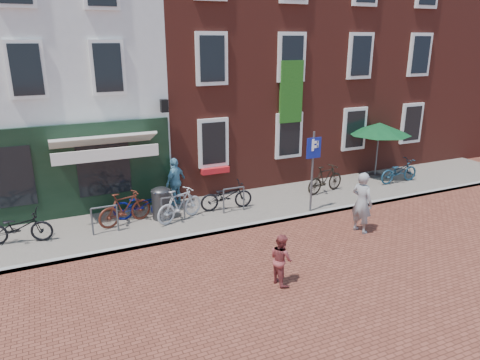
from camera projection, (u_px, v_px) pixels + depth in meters
name	position (u px, v px, depth m)	size (l,w,h in m)	color
ground	(234.00, 231.00, 12.98)	(80.00, 80.00, 0.00)	brown
sidewalk	(244.00, 208.00, 14.65)	(24.00, 3.00, 0.10)	slate
building_stucco	(28.00, 66.00, 15.72)	(8.00, 8.00, 9.00)	silver
building_brick_mid	(211.00, 49.00, 18.30)	(6.00, 8.00, 10.00)	maroon
building_brick_right	(330.00, 48.00, 20.64)	(6.00, 8.00, 10.00)	maroon
filler_right	(431.00, 57.00, 23.33)	(7.00, 8.00, 9.00)	maroon
litter_bin	(161.00, 201.00, 13.50)	(0.59, 0.59, 1.08)	#343436
parking_sign	(313.00, 160.00, 13.72)	(0.50, 0.08, 2.62)	#4C4C4F
parasol	(380.00, 126.00, 17.24)	(2.45, 2.45, 2.29)	#4C4C4F
woman	(362.00, 203.00, 12.69)	(0.66, 0.44, 1.82)	gray
boy	(281.00, 259.00, 10.05)	(0.59, 0.46, 1.22)	brown
cafe_person	(175.00, 181.00, 14.56)	(0.95, 0.39, 1.61)	#5F9DB8
bicycle_0	(19.00, 227.00, 11.89)	(0.61, 1.74, 0.91)	black
bicycle_1	(125.00, 208.00, 13.09)	(0.48, 1.69, 1.01)	#592317
bicycle_2	(142.00, 205.00, 13.49)	(0.61, 1.74, 0.91)	#050C51
bicycle_3	(180.00, 205.00, 13.37)	(0.48, 1.69, 1.01)	#B3B4B6
bicycle_4	(226.00, 196.00, 14.26)	(0.61, 1.74, 0.91)	black
bicycle_5	(325.00, 179.00, 15.81)	(0.48, 1.69, 1.01)	black
bicycle_6	(399.00, 171.00, 16.93)	(0.61, 1.74, 0.91)	#16384D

